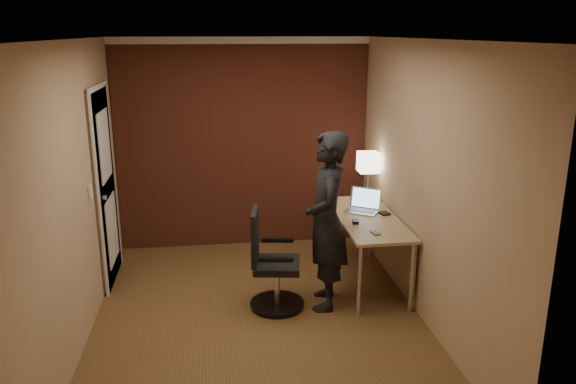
# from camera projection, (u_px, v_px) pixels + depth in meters

# --- Properties ---
(room) EXTENTS (4.00, 4.00, 4.00)m
(room) POSITION_uv_depth(u_px,v_px,m) (221.00, 142.00, 6.25)
(room) COLOR brown
(room) RESTS_ON ground
(desk) EXTENTS (0.60, 1.50, 0.73)m
(desk) POSITION_uv_depth(u_px,v_px,m) (373.00, 228.00, 5.79)
(desk) COLOR tan
(desk) RESTS_ON ground
(desk_lamp) EXTENTS (0.22, 0.22, 0.54)m
(desk_lamp) POSITION_uv_depth(u_px,v_px,m) (368.00, 163.00, 6.25)
(desk_lamp) COLOR silver
(desk_lamp) RESTS_ON desk
(laptop) EXTENTS (0.42, 0.40, 0.23)m
(laptop) POSITION_uv_depth(u_px,v_px,m) (364.00, 205.00, 5.93)
(laptop) COLOR silver
(laptop) RESTS_ON desk
(mouse) EXTENTS (0.08, 0.11, 0.03)m
(mouse) POSITION_uv_depth(u_px,v_px,m) (355.00, 222.00, 5.55)
(mouse) COLOR black
(mouse) RESTS_ON desk
(phone) EXTENTS (0.08, 0.12, 0.01)m
(phone) POSITION_uv_depth(u_px,v_px,m) (375.00, 233.00, 5.27)
(phone) COLOR black
(phone) RESTS_ON desk
(wallet) EXTENTS (0.11, 0.13, 0.02)m
(wallet) POSITION_uv_depth(u_px,v_px,m) (385.00, 213.00, 5.82)
(wallet) COLOR black
(wallet) RESTS_ON desk
(office_chair) EXTENTS (0.52, 0.57, 0.96)m
(office_chair) POSITION_uv_depth(u_px,v_px,m) (271.00, 266.00, 5.30)
(office_chair) COLOR black
(office_chair) RESTS_ON ground
(person) EXTENTS (0.50, 0.68, 1.70)m
(person) POSITION_uv_depth(u_px,v_px,m) (327.00, 221.00, 5.24)
(person) COLOR black
(person) RESTS_ON ground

